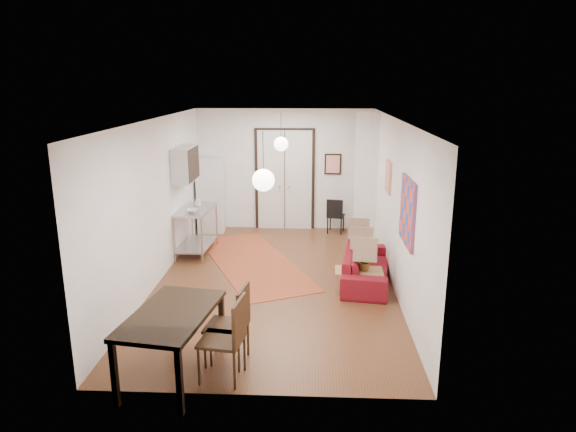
{
  "coord_description": "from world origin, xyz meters",
  "views": [
    {
      "loc": [
        0.63,
        -8.7,
        3.54
      ],
      "look_at": [
        0.24,
        -0.08,
        1.25
      ],
      "focal_mm": 32.0,
      "sensor_mm": 36.0,
      "label": 1
    }
  ],
  "objects_px": {
    "kitchen_counter": "(196,224)",
    "black_side_chair": "(336,212)",
    "dining_chair_near": "(227,315)",
    "sofa": "(366,266)",
    "coffee_table": "(359,273)",
    "dining_chair_far": "(223,328)",
    "dining_table": "(172,319)",
    "fridge": "(211,196)"
  },
  "relations": [
    {
      "from": "kitchen_counter",
      "to": "black_side_chair",
      "type": "height_order",
      "value": "kitchen_counter"
    },
    {
      "from": "kitchen_counter",
      "to": "dining_chair_near",
      "type": "relative_size",
      "value": 1.25
    },
    {
      "from": "kitchen_counter",
      "to": "dining_table",
      "type": "height_order",
      "value": "kitchen_counter"
    },
    {
      "from": "kitchen_counter",
      "to": "dining_chair_near",
      "type": "height_order",
      "value": "dining_chair_near"
    },
    {
      "from": "sofa",
      "to": "coffee_table",
      "type": "bearing_deg",
      "value": 165.65
    },
    {
      "from": "dining_chair_far",
      "to": "dining_chair_near",
      "type": "bearing_deg",
      "value": -171.23
    },
    {
      "from": "coffee_table",
      "to": "dining_table",
      "type": "distance_m",
      "value": 3.78
    },
    {
      "from": "coffee_table",
      "to": "dining_chair_near",
      "type": "xyz_separation_m",
      "value": [
        -1.9,
        -2.34,
        0.3
      ]
    },
    {
      "from": "kitchen_counter",
      "to": "dining_chair_far",
      "type": "distance_m",
      "value": 4.72
    },
    {
      "from": "fridge",
      "to": "dining_chair_far",
      "type": "distance_m",
      "value": 6.34
    },
    {
      "from": "kitchen_counter",
      "to": "dining_table",
      "type": "xyz_separation_m",
      "value": [
        0.73,
        -4.62,
        0.11
      ]
    },
    {
      "from": "dining_chair_far",
      "to": "fridge",
      "type": "bearing_deg",
      "value": -159.14
    },
    {
      "from": "coffee_table",
      "to": "dining_chair_near",
      "type": "height_order",
      "value": "dining_chair_near"
    },
    {
      "from": "sofa",
      "to": "coffee_table",
      "type": "xyz_separation_m",
      "value": [
        -0.17,
        -0.41,
        0.02
      ]
    },
    {
      "from": "coffee_table",
      "to": "dining_chair_far",
      "type": "distance_m",
      "value": 3.32
    },
    {
      "from": "kitchen_counter",
      "to": "dining_table",
      "type": "distance_m",
      "value": 4.68
    },
    {
      "from": "dining_chair_near",
      "to": "black_side_chair",
      "type": "bearing_deg",
      "value": 173.09
    },
    {
      "from": "dining_chair_far",
      "to": "dining_table",
      "type": "bearing_deg",
      "value": -72.87
    },
    {
      "from": "dining_table",
      "to": "dining_chair_near",
      "type": "distance_m",
      "value": 0.77
    },
    {
      "from": "fridge",
      "to": "dining_chair_near",
      "type": "height_order",
      "value": "fridge"
    },
    {
      "from": "coffee_table",
      "to": "kitchen_counter",
      "type": "distance_m",
      "value": 3.72
    },
    {
      "from": "sofa",
      "to": "black_side_chair",
      "type": "relative_size",
      "value": 2.37
    },
    {
      "from": "black_side_chair",
      "to": "dining_chair_far",
      "type": "bearing_deg",
      "value": 88.32
    },
    {
      "from": "dining_table",
      "to": "black_side_chair",
      "type": "distance_m",
      "value": 6.75
    },
    {
      "from": "sofa",
      "to": "coffee_table",
      "type": "relative_size",
      "value": 2.41
    },
    {
      "from": "dining_table",
      "to": "dining_chair_far",
      "type": "relative_size",
      "value": 1.57
    },
    {
      "from": "fridge",
      "to": "dining_chair_near",
      "type": "distance_m",
      "value": 5.98
    },
    {
      "from": "kitchen_counter",
      "to": "dining_chair_far",
      "type": "bearing_deg",
      "value": -69.67
    },
    {
      "from": "sofa",
      "to": "fridge",
      "type": "distance_m",
      "value": 4.62
    },
    {
      "from": "dining_chair_near",
      "to": "coffee_table",
      "type": "bearing_deg",
      "value": 149.64
    },
    {
      "from": "fridge",
      "to": "black_side_chair",
      "type": "bearing_deg",
      "value": -2.51
    },
    {
      "from": "fridge",
      "to": "dining_chair_far",
      "type": "relative_size",
      "value": 1.67
    },
    {
      "from": "sofa",
      "to": "dining_chair_near",
      "type": "bearing_deg",
      "value": 151.01
    },
    {
      "from": "sofa",
      "to": "fridge",
      "type": "bearing_deg",
      "value": 55.9
    },
    {
      "from": "fridge",
      "to": "dining_chair_near",
      "type": "relative_size",
      "value": 1.67
    },
    {
      "from": "fridge",
      "to": "coffee_table",
      "type": "bearing_deg",
      "value": -51.17
    },
    {
      "from": "fridge",
      "to": "dining_table",
      "type": "distance_m",
      "value": 6.32
    },
    {
      "from": "dining_chair_near",
      "to": "black_side_chair",
      "type": "xyz_separation_m",
      "value": [
        1.66,
        5.9,
        -0.12
      ]
    },
    {
      "from": "coffee_table",
      "to": "fridge",
      "type": "bearing_deg",
      "value": 132.84
    },
    {
      "from": "sofa",
      "to": "coffee_table",
      "type": "distance_m",
      "value": 0.45
    },
    {
      "from": "coffee_table",
      "to": "kitchen_counter",
      "type": "height_order",
      "value": "kitchen_counter"
    },
    {
      "from": "kitchen_counter",
      "to": "sofa",
      "type": "bearing_deg",
      "value": -18.55
    }
  ]
}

